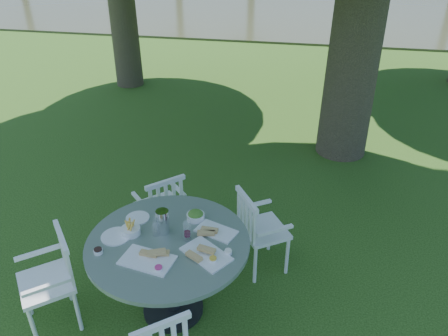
% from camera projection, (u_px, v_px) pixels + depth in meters
% --- Properties ---
extents(ground, '(140.00, 140.00, 0.00)m').
position_uv_depth(ground, '(221.00, 241.00, 4.99)').
color(ground, '#183B0C').
rests_on(ground, ground).
extents(table, '(1.40, 1.40, 0.83)m').
position_uv_depth(table, '(169.00, 255.00, 3.78)').
color(table, black).
rests_on(table, ground).
extents(chair_ne, '(0.61, 0.62, 0.91)m').
position_uv_depth(chair_ne, '(256.00, 227.00, 4.35)').
color(chair_ne, white).
rests_on(chair_ne, ground).
extents(chair_nw, '(0.61, 0.61, 0.88)m').
position_uv_depth(chair_nw, '(163.00, 205.00, 4.70)').
color(chair_nw, white).
rests_on(chair_nw, ground).
extents(chair_sw, '(0.64, 0.64, 0.93)m').
position_uv_depth(chair_sw, '(56.00, 274.00, 3.77)').
color(chair_sw, white).
rests_on(chair_sw, ground).
extents(tableware, '(1.18, 0.86, 0.23)m').
position_uv_depth(tableware, '(167.00, 234.00, 3.72)').
color(tableware, white).
rests_on(tableware, table).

